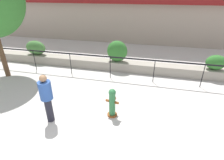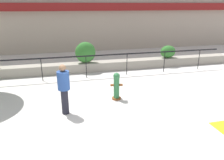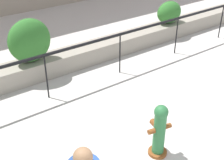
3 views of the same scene
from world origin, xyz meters
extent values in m
cube|color=gray|center=(0.00, 6.00, 0.25)|extent=(18.00, 0.70, 0.50)
cube|color=black|center=(0.00, 4.90, 1.12)|extent=(15.00, 0.05, 0.06)
cylinder|color=black|center=(0.00, 4.90, 0.57)|extent=(0.04, 0.04, 1.15)
cylinder|color=black|center=(2.14, 4.90, 0.57)|extent=(0.04, 0.04, 1.15)
cylinder|color=black|center=(4.29, 4.90, 0.57)|extent=(0.04, 0.04, 1.15)
cylinder|color=black|center=(6.43, 4.90, 0.57)|extent=(0.04, 0.04, 1.15)
ellipsoid|color=#2D6B28|center=(0.12, 6.00, 1.07)|extent=(1.11, 0.68, 1.14)
ellipsoid|color=#2D6B28|center=(5.04, 6.00, 0.87)|extent=(0.93, 0.61, 0.74)
cylinder|color=brown|center=(0.80, 1.96, 0.03)|extent=(0.41, 0.41, 0.06)
cylinder|color=#286638|center=(0.80, 1.96, 0.48)|extent=(0.25, 0.25, 0.85)
sphere|color=#286638|center=(0.80, 1.96, 0.95)|extent=(0.25, 0.25, 0.25)
cylinder|color=brown|center=(0.83, 2.13, 0.59)|extent=(0.13, 0.16, 0.11)
cylinder|color=brown|center=(0.97, 1.93, 0.59)|extent=(0.14, 0.11, 0.09)
cylinder|color=brown|center=(0.63, 1.99, 0.59)|extent=(0.14, 0.11, 0.09)
sphere|color=#8C6647|center=(-1.20, 1.22, 1.61)|extent=(0.23, 0.23, 0.23)
camera|label=1|loc=(1.94, -2.91, 4.01)|focal=28.00mm
camera|label=2|loc=(-1.26, -5.68, 3.54)|focal=35.00mm
camera|label=3|loc=(-2.47, -1.09, 4.13)|focal=50.00mm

